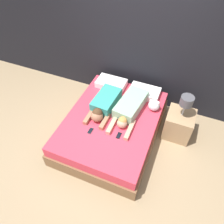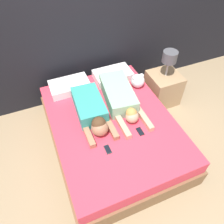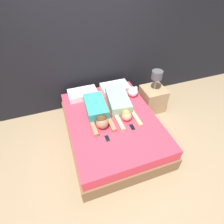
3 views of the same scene
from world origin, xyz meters
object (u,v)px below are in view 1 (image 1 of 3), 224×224
at_px(cell_phone_right, 119,135).
at_px(plush_toy, 154,105).
at_px(bed, 112,127).
at_px(pillow_head_right, 144,92).
at_px(cell_phone_left, 90,131).
at_px(pillow_head_left, 111,83).
at_px(person_right, 129,108).
at_px(nightstand, 179,123).
at_px(person_left, 104,105).

bearing_deg(cell_phone_right, plush_toy, 65.44).
bearing_deg(bed, pillow_head_right, 66.72).
distance_m(cell_phone_left, plush_toy, 1.21).
distance_m(cell_phone_left, cell_phone_right, 0.47).
relative_size(pillow_head_left, person_right, 0.52).
bearing_deg(nightstand, pillow_head_right, 158.50).
relative_size(bed, cell_phone_right, 16.33).
bearing_deg(bed, plush_toy, 38.13).
height_order(pillow_head_left, plush_toy, plush_toy).
height_order(pillow_head_right, plush_toy, plush_toy).
height_order(bed, cell_phone_right, cell_phone_right).
distance_m(bed, pillow_head_left, 0.92).
xyz_separation_m(bed, nightstand, (1.11, 0.49, 0.06)).
bearing_deg(cell_phone_left, pillow_head_right, 64.86).
relative_size(person_right, cell_phone_left, 8.61).
height_order(cell_phone_right, nightstand, nightstand).
xyz_separation_m(person_left, cell_phone_right, (0.47, -0.46, -0.10)).
relative_size(cell_phone_right, plush_toy, 0.59).
distance_m(pillow_head_left, nightstand, 1.50).
relative_size(bed, pillow_head_right, 3.62).
bearing_deg(pillow_head_right, plush_toy, -50.04).
bearing_deg(bed, cell_phone_right, -51.56).
height_order(pillow_head_left, pillow_head_right, same).
bearing_deg(cell_phone_left, pillow_head_left, 95.84).
height_order(person_right, nightstand, nightstand).
bearing_deg(cell_phone_left, cell_phone_right, 10.89).
relative_size(bed, nightstand, 2.18).
distance_m(person_right, cell_phone_left, 0.80).
bearing_deg(bed, person_right, 48.10).
bearing_deg(person_left, nightstand, 14.49).
xyz_separation_m(pillow_head_right, plush_toy, (0.27, -0.32, 0.05)).
bearing_deg(person_right, bed, -131.90).
bearing_deg(person_left, cell_phone_left, -90.13).
relative_size(cell_phone_left, cell_phone_right, 1.00).
distance_m(pillow_head_left, plush_toy, 1.00).
relative_size(pillow_head_right, person_right, 0.52).
xyz_separation_m(person_left, nightstand, (1.33, 0.34, -0.29)).
distance_m(bed, cell_phone_left, 0.52).
distance_m(pillow_head_left, cell_phone_left, 1.20).
bearing_deg(cell_phone_left, plush_toy, 46.72).
bearing_deg(plush_toy, cell_phone_right, -114.56).
xyz_separation_m(bed, pillow_head_left, (-0.34, 0.79, 0.30)).
relative_size(person_left, cell_phone_left, 7.13).
bearing_deg(person_right, plush_toy, 30.56).
distance_m(bed, plush_toy, 0.85).
xyz_separation_m(person_right, plush_toy, (0.38, 0.23, 0.01)).
bearing_deg(pillow_head_left, person_right, -43.74).
distance_m(bed, nightstand, 1.21).
distance_m(pillow_head_left, cell_phone_right, 1.25).
bearing_deg(pillow_head_right, person_right, -102.07).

